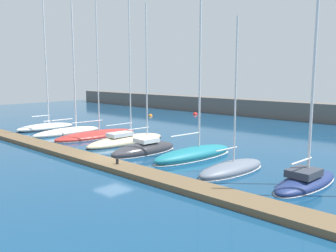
{
  "coord_description": "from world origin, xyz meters",
  "views": [
    {
      "loc": [
        22.46,
        -17.42,
        6.95
      ],
      "look_at": [
        1.34,
        5.17,
        2.4
      ],
      "focal_mm": 37.83,
      "sensor_mm": 36.0,
      "label": 1
    }
  ],
  "objects_px": {
    "sailboat_ivory_second": "(68,131)",
    "dock_bollard": "(117,161)",
    "mooring_buoy_red": "(195,115)",
    "sailboat_slate_seventh": "(232,169)",
    "sailboat_sand_fourth": "(126,141)",
    "sailboat_teal_sixth": "(194,153)",
    "mooring_buoy_orange": "(150,116)",
    "sailboat_navy_eighth": "(306,180)",
    "sailboat_white_nearest": "(46,126)",
    "sailboat_red_third": "(97,134)",
    "sailboat_charcoal_fifth": "(144,149)"
  },
  "relations": [
    {
      "from": "sailboat_ivory_second",
      "to": "sailboat_teal_sixth",
      "type": "xyz_separation_m",
      "value": [
        18.4,
        0.72,
        0.08
      ]
    },
    {
      "from": "mooring_buoy_red",
      "to": "dock_bollard",
      "type": "xyz_separation_m",
      "value": [
        17.9,
        -31.49,
        0.6
      ]
    },
    {
      "from": "sailboat_red_third",
      "to": "sailboat_white_nearest",
      "type": "bearing_deg",
      "value": 102.22
    },
    {
      "from": "sailboat_red_third",
      "to": "mooring_buoy_orange",
      "type": "distance_m",
      "value": 20.27
    },
    {
      "from": "sailboat_navy_eighth",
      "to": "sailboat_sand_fourth",
      "type": "bearing_deg",
      "value": 90.05
    },
    {
      "from": "sailboat_teal_sixth",
      "to": "sailboat_slate_seventh",
      "type": "bearing_deg",
      "value": -101.52
    },
    {
      "from": "sailboat_white_nearest",
      "to": "sailboat_sand_fourth",
      "type": "xyz_separation_m",
      "value": [
        14.16,
        1.25,
        -0.17
      ]
    },
    {
      "from": "sailboat_charcoal_fifth",
      "to": "sailboat_navy_eighth",
      "type": "distance_m",
      "value": 14.25
    },
    {
      "from": "sailboat_ivory_second",
      "to": "mooring_buoy_orange",
      "type": "relative_size",
      "value": 21.56
    },
    {
      "from": "sailboat_sand_fourth",
      "to": "sailboat_slate_seventh",
      "type": "distance_m",
      "value": 13.93
    },
    {
      "from": "sailboat_white_nearest",
      "to": "mooring_buoy_orange",
      "type": "relative_size",
      "value": 22.52
    },
    {
      "from": "sailboat_ivory_second",
      "to": "sailboat_slate_seventh",
      "type": "distance_m",
      "value": 23.13
    },
    {
      "from": "sailboat_ivory_second",
      "to": "dock_bollard",
      "type": "height_order",
      "value": "sailboat_ivory_second"
    },
    {
      "from": "sailboat_sand_fourth",
      "to": "mooring_buoy_red",
      "type": "bearing_deg",
      "value": 25.25
    },
    {
      "from": "sailboat_teal_sixth",
      "to": "dock_bollard",
      "type": "xyz_separation_m",
      "value": [
        -1.92,
        -6.59,
        0.15
      ]
    },
    {
      "from": "mooring_buoy_orange",
      "to": "mooring_buoy_red",
      "type": "xyz_separation_m",
      "value": [
        4.18,
        6.69,
        0.0
      ]
    },
    {
      "from": "sailboat_white_nearest",
      "to": "sailboat_charcoal_fifth",
      "type": "bearing_deg",
      "value": -87.99
    },
    {
      "from": "sailboat_charcoal_fifth",
      "to": "mooring_buoy_orange",
      "type": "bearing_deg",
      "value": 48.59
    },
    {
      "from": "mooring_buoy_red",
      "to": "dock_bollard",
      "type": "relative_size",
      "value": 1.95
    },
    {
      "from": "sailboat_red_third",
      "to": "dock_bollard",
      "type": "relative_size",
      "value": 47.7
    },
    {
      "from": "sailboat_ivory_second",
      "to": "sailboat_teal_sixth",
      "type": "distance_m",
      "value": 18.41
    },
    {
      "from": "sailboat_charcoal_fifth",
      "to": "sailboat_slate_seventh",
      "type": "relative_size",
      "value": 1.19
    },
    {
      "from": "mooring_buoy_orange",
      "to": "sailboat_red_third",
      "type": "bearing_deg",
      "value": -61.33
    },
    {
      "from": "sailboat_navy_eighth",
      "to": "sailboat_ivory_second",
      "type": "bearing_deg",
      "value": 93.52
    },
    {
      "from": "sailboat_slate_seventh",
      "to": "mooring_buoy_orange",
      "type": "bearing_deg",
      "value": 60.92
    },
    {
      "from": "sailboat_charcoal_fifth",
      "to": "sailboat_navy_eighth",
      "type": "bearing_deg",
      "value": -83.81
    },
    {
      "from": "sailboat_white_nearest",
      "to": "dock_bollard",
      "type": "xyz_separation_m",
      "value": [
        21.34,
        -5.69,
        0.18
      ]
    },
    {
      "from": "mooring_buoy_red",
      "to": "sailboat_teal_sixth",
      "type": "bearing_deg",
      "value": -51.49
    },
    {
      "from": "sailboat_sand_fourth",
      "to": "mooring_buoy_red",
      "type": "relative_size",
      "value": 17.88
    },
    {
      "from": "sailboat_slate_seventh",
      "to": "dock_bollard",
      "type": "xyz_separation_m",
      "value": [
        -6.63,
        -5.06,
        0.33
      ]
    },
    {
      "from": "mooring_buoy_red",
      "to": "sailboat_slate_seventh",
      "type": "bearing_deg",
      "value": -47.14
    },
    {
      "from": "mooring_buoy_red",
      "to": "dock_bollard",
      "type": "height_order",
      "value": "dock_bollard"
    },
    {
      "from": "sailboat_teal_sixth",
      "to": "sailboat_slate_seventh",
      "type": "height_order",
      "value": "sailboat_teal_sixth"
    },
    {
      "from": "sailboat_white_nearest",
      "to": "mooring_buoy_orange",
      "type": "distance_m",
      "value": 19.13
    },
    {
      "from": "sailboat_charcoal_fifth",
      "to": "sailboat_navy_eighth",
      "type": "relative_size",
      "value": 1.05
    },
    {
      "from": "sailboat_white_nearest",
      "to": "dock_bollard",
      "type": "bearing_deg",
      "value": -101.01
    },
    {
      "from": "sailboat_slate_seventh",
      "to": "sailboat_charcoal_fifth",
      "type": "bearing_deg",
      "value": 95.44
    },
    {
      "from": "sailboat_slate_seventh",
      "to": "mooring_buoy_red",
      "type": "relative_size",
      "value": 12.99
    },
    {
      "from": "mooring_buoy_orange",
      "to": "sailboat_navy_eighth",
      "type": "bearing_deg",
      "value": -29.55
    },
    {
      "from": "sailboat_sand_fourth",
      "to": "mooring_buoy_orange",
      "type": "height_order",
      "value": "sailboat_sand_fourth"
    },
    {
      "from": "sailboat_sand_fourth",
      "to": "sailboat_teal_sixth",
      "type": "relative_size",
      "value": 0.87
    },
    {
      "from": "sailboat_ivory_second",
      "to": "sailboat_navy_eighth",
      "type": "relative_size",
      "value": 1.21
    },
    {
      "from": "sailboat_sand_fourth",
      "to": "sailboat_teal_sixth",
      "type": "height_order",
      "value": "sailboat_teal_sixth"
    },
    {
      "from": "mooring_buoy_orange",
      "to": "sailboat_charcoal_fifth",
      "type": "bearing_deg",
      "value": -45.27
    },
    {
      "from": "sailboat_white_nearest",
      "to": "mooring_buoy_orange",
      "type": "xyz_separation_m",
      "value": [
        -0.75,
        19.11,
        -0.42
      ]
    },
    {
      "from": "sailboat_ivory_second",
      "to": "dock_bollard",
      "type": "xyz_separation_m",
      "value": [
        16.48,
        -5.87,
        0.23
      ]
    },
    {
      "from": "mooring_buoy_orange",
      "to": "sailboat_ivory_second",
      "type": "bearing_deg",
      "value": -73.52
    },
    {
      "from": "sailboat_charcoal_fifth",
      "to": "sailboat_ivory_second",
      "type": "bearing_deg",
      "value": 90.54
    },
    {
      "from": "sailboat_white_nearest",
      "to": "sailboat_ivory_second",
      "type": "bearing_deg",
      "value": -83.95
    },
    {
      "from": "sailboat_white_nearest",
      "to": "sailboat_ivory_second",
      "type": "xyz_separation_m",
      "value": [
        4.85,
        0.18,
        -0.05
      ]
    }
  ]
}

